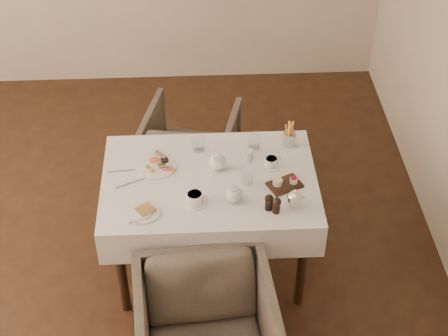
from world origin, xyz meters
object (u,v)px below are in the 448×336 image
armchair_near (206,335)px  armchair_far (191,147)px  breakfast_plate (156,164)px  table (210,193)px  teapot_centre (218,161)px

armchair_near → armchair_far: size_ratio=1.15×
armchair_near → breakfast_plate: breakfast_plate is taller
armchair_near → breakfast_plate: 1.07m
table → teapot_centre: (0.05, 0.09, 0.18)m
breakfast_plate → armchair_near: bearing=-91.2°
armchair_far → table: bearing=111.7°
teapot_centre → breakfast_plate: bearing=-166.3°
table → armchair_far: bearing=97.4°
breakfast_plate → teapot_centre: teapot_centre is taller
armchair_far → teapot_centre: bearing=116.3°
armchair_near → armchair_far: bearing=87.2°
armchair_far → teapot_centre: teapot_centre is taller
table → breakfast_plate: breakfast_plate is taller
armchair_near → breakfast_plate: bearing=100.7°
armchair_far → breakfast_plate: bearing=88.6°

